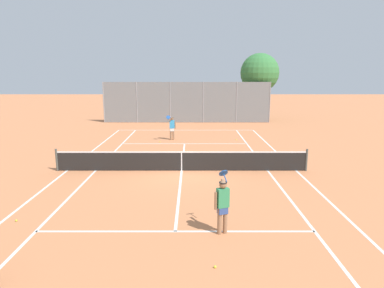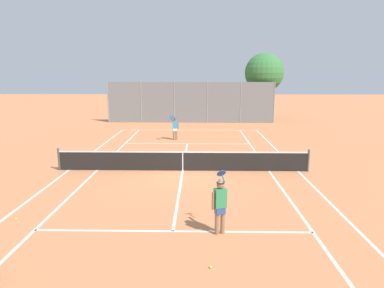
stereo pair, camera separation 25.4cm
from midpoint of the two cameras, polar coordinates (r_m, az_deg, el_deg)
name	(u,v)px [view 2 (the right image)]	position (r m, az deg, el deg)	size (l,w,h in m)	color
ground_plane	(183,171)	(16.43, -1.10, -4.48)	(120.00, 120.00, 0.00)	#CC7A4C
court_line_markings	(183,171)	(16.43, -1.10, -4.47)	(11.10, 23.90, 0.01)	silver
tennis_net	(183,160)	(16.30, -1.11, -2.76)	(12.00, 0.10, 1.07)	#474C47
player_near_side	(220,203)	(9.99, 5.43, -9.84)	(0.47, 0.87, 1.77)	#936B4C
player_far_left	(175,127)	(23.84, -2.55, 2.90)	(0.62, 0.77, 1.77)	#936B4C
loose_tennis_ball_0	(163,142)	(23.23, -4.59, 0.40)	(0.07, 0.07, 0.07)	#D1DB33
loose_tennis_ball_1	(233,154)	(19.74, 7.21, -1.69)	(0.07, 0.07, 0.07)	#D1DB33
loose_tennis_ball_2	(239,140)	(24.05, 8.17, 0.71)	(0.07, 0.07, 0.07)	#D1DB33
loose_tennis_ball_3	(16,219)	(12.42, -26.72, -11.11)	(0.07, 0.07, 0.07)	#D1DB33
loose_tennis_ball_4	(211,267)	(8.73, 4.00, -19.78)	(0.07, 0.07, 0.07)	#D1DB33
back_fence	(191,102)	(32.21, 0.01, 6.96)	(15.64, 0.08, 3.80)	gray
tree_behind_left	(264,74)	(34.61, 12.07, 11.34)	(3.75, 3.75, 6.49)	brown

